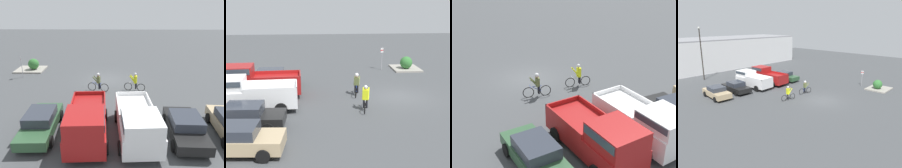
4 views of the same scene
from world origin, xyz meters
The scene contains 11 objects.
ground_plane centered at (0.00, 0.00, 0.00)m, with size 80.00×80.00×0.00m, color #424447.
sedan_0 centered at (-7.70, 9.53, 0.69)m, with size 2.14×4.33×1.37m.
sedan_1 centered at (-4.90, 9.78, 0.69)m, with size 2.12×4.36×1.36m.
pickup_truck_0 centered at (-2.12, 10.10, 1.12)m, with size 2.52×5.39×2.17m.
pickup_truck_1 centered at (0.67, 10.18, 1.18)m, with size 2.53×5.57×2.31m.
sedan_2 centered at (3.50, 9.45, 0.70)m, with size 2.05×4.59×1.39m.
cyclist_0 centered at (0.58, 2.99, 0.85)m, with size 1.85×0.55×1.67m.
cyclist_1 centered at (-2.60, 2.87, 0.81)m, with size 1.81×0.55×1.66m.
fire_lane_sign centered at (8.62, -0.56, 1.36)m, with size 0.14×0.28×2.24m.
curb_island centered at (8.70, -2.98, 0.07)m, with size 3.12×2.62×0.15m, color gray.
shrub centered at (8.30, -2.91, 0.74)m, with size 1.18×1.18×1.18m.
Camera 2 is at (-20.80, 5.99, 6.81)m, focal length 50.00 mm.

